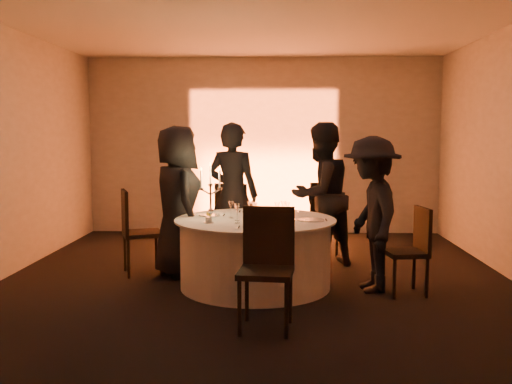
{
  "coord_description": "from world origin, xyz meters",
  "views": [
    {
      "loc": [
        0.25,
        -6.29,
        1.73
      ],
      "look_at": [
        0.0,
        0.2,
        1.05
      ],
      "focal_mm": 40.0,
      "sensor_mm": 36.0,
      "label": 1
    }
  ],
  "objects_px": {
    "chair_back_right": "(321,214)",
    "guest_left": "(178,201)",
    "chair_back_left": "(233,215)",
    "guest_right": "(372,214)",
    "chair_left": "(135,227)",
    "guest_back_left": "(233,195)",
    "guest_back_right": "(321,195)",
    "candelabra": "(211,198)",
    "chair_right": "(412,245)",
    "chair_front": "(267,260)",
    "banquet_table": "(255,253)",
    "coffee_cup": "(209,220)"
  },
  "relations": [
    {
      "from": "chair_back_right",
      "to": "chair_right",
      "type": "distance_m",
      "value": 2.0
    },
    {
      "from": "chair_back_right",
      "to": "guest_left",
      "type": "distance_m",
      "value": 2.14
    },
    {
      "from": "chair_left",
      "to": "guest_back_right",
      "type": "relative_size",
      "value": 0.56
    },
    {
      "from": "chair_back_right",
      "to": "chair_left",
      "type": "bearing_deg",
      "value": -1.39
    },
    {
      "from": "guest_back_right",
      "to": "candelabra",
      "type": "distance_m",
      "value": 1.56
    },
    {
      "from": "chair_back_left",
      "to": "guest_left",
      "type": "height_order",
      "value": "guest_left"
    },
    {
      "from": "chair_back_right",
      "to": "coffee_cup",
      "type": "relative_size",
      "value": 9.59
    },
    {
      "from": "banquet_table",
      "to": "candelabra",
      "type": "height_order",
      "value": "candelabra"
    },
    {
      "from": "chair_left",
      "to": "chair_back_right",
      "type": "height_order",
      "value": "chair_back_right"
    },
    {
      "from": "chair_front",
      "to": "guest_back_right",
      "type": "xyz_separation_m",
      "value": [
        0.64,
        2.28,
        0.32
      ]
    },
    {
      "from": "chair_back_right",
      "to": "guest_left",
      "type": "height_order",
      "value": "guest_left"
    },
    {
      "from": "chair_back_left",
      "to": "guest_back_left",
      "type": "bearing_deg",
      "value": 106.05
    },
    {
      "from": "chair_left",
      "to": "chair_front",
      "type": "xyz_separation_m",
      "value": [
        1.64,
        -1.83,
        0.02
      ]
    },
    {
      "from": "banquet_table",
      "to": "chair_back_left",
      "type": "distance_m",
      "value": 1.57
    },
    {
      "from": "chair_back_left",
      "to": "guest_right",
      "type": "bearing_deg",
      "value": 147.38
    },
    {
      "from": "chair_right",
      "to": "chair_left",
      "type": "bearing_deg",
      "value": -111.73
    },
    {
      "from": "guest_left",
      "to": "candelabra",
      "type": "distance_m",
      "value": 0.57
    },
    {
      "from": "guest_back_left",
      "to": "guest_back_right",
      "type": "bearing_deg",
      "value": -164.86
    },
    {
      "from": "guest_right",
      "to": "guest_back_left",
      "type": "bearing_deg",
      "value": -129.88
    },
    {
      "from": "chair_back_left",
      "to": "chair_left",
      "type": "bearing_deg",
      "value": 54.25
    },
    {
      "from": "guest_back_left",
      "to": "guest_back_right",
      "type": "height_order",
      "value": "same"
    },
    {
      "from": "chair_front",
      "to": "coffee_cup",
      "type": "bearing_deg",
      "value": 128.14
    },
    {
      "from": "guest_left",
      "to": "guest_right",
      "type": "height_order",
      "value": "guest_left"
    },
    {
      "from": "guest_left",
      "to": "chair_right",
      "type": "bearing_deg",
      "value": -130.51
    },
    {
      "from": "chair_back_left",
      "to": "chair_back_right",
      "type": "relative_size",
      "value": 0.98
    },
    {
      "from": "chair_back_left",
      "to": "chair_right",
      "type": "height_order",
      "value": "chair_back_left"
    },
    {
      "from": "chair_front",
      "to": "banquet_table",
      "type": "bearing_deg",
      "value": 102.65
    },
    {
      "from": "chair_left",
      "to": "chair_back_left",
      "type": "relative_size",
      "value": 1.0
    },
    {
      "from": "chair_back_right",
      "to": "chair_front",
      "type": "distance_m",
      "value": 2.98
    },
    {
      "from": "candelabra",
      "to": "banquet_table",
      "type": "bearing_deg",
      "value": -12.69
    },
    {
      "from": "chair_back_right",
      "to": "guest_right",
      "type": "distance_m",
      "value": 1.76
    },
    {
      "from": "chair_back_left",
      "to": "guest_left",
      "type": "distance_m",
      "value": 1.25
    },
    {
      "from": "candelabra",
      "to": "chair_right",
      "type": "bearing_deg",
      "value": -9.0
    },
    {
      "from": "chair_back_right",
      "to": "guest_back_right",
      "type": "relative_size",
      "value": 0.57
    },
    {
      "from": "coffee_cup",
      "to": "candelabra",
      "type": "height_order",
      "value": "candelabra"
    },
    {
      "from": "chair_front",
      "to": "guest_back_right",
      "type": "height_order",
      "value": "guest_back_right"
    },
    {
      "from": "chair_back_right",
      "to": "guest_back_right",
      "type": "height_order",
      "value": "guest_back_right"
    },
    {
      "from": "guest_back_right",
      "to": "guest_right",
      "type": "relative_size",
      "value": 1.1
    },
    {
      "from": "chair_back_right",
      "to": "guest_back_left",
      "type": "bearing_deg",
      "value": -0.48
    },
    {
      "from": "banquet_table",
      "to": "chair_back_left",
      "type": "bearing_deg",
      "value": 103.52
    },
    {
      "from": "chair_back_left",
      "to": "guest_right",
      "type": "xyz_separation_m",
      "value": [
        1.64,
        -1.63,
        0.26
      ]
    },
    {
      "from": "chair_back_right",
      "to": "guest_back_right",
      "type": "xyz_separation_m",
      "value": [
        -0.05,
        -0.62,
        0.33
      ]
    },
    {
      "from": "banquet_table",
      "to": "guest_left",
      "type": "height_order",
      "value": "guest_left"
    },
    {
      "from": "chair_front",
      "to": "guest_back_left",
      "type": "distance_m",
      "value": 2.41
    },
    {
      "from": "guest_back_left",
      "to": "guest_left",
      "type": "bearing_deg",
      "value": 59.66
    },
    {
      "from": "chair_front",
      "to": "guest_left",
      "type": "height_order",
      "value": "guest_left"
    },
    {
      "from": "banquet_table",
      "to": "chair_right",
      "type": "xyz_separation_m",
      "value": [
        1.69,
        -0.23,
        0.14
      ]
    },
    {
      "from": "guest_back_right",
      "to": "coffee_cup",
      "type": "bearing_deg",
      "value": 4.48
    },
    {
      "from": "chair_left",
      "to": "banquet_table",
      "type": "bearing_deg",
      "value": -129.7
    },
    {
      "from": "guest_left",
      "to": "guest_back_right",
      "type": "bearing_deg",
      "value": -100.05
    }
  ]
}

